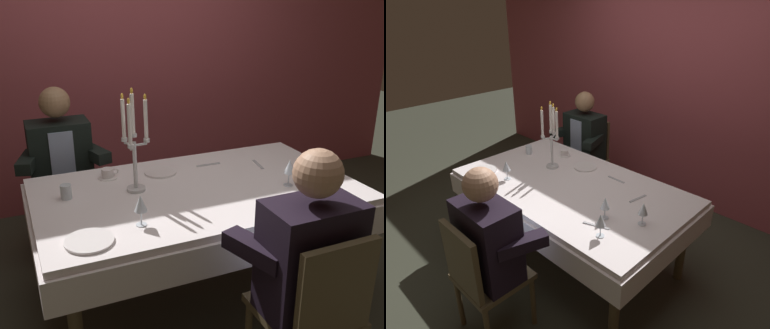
{
  "view_description": "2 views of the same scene",
  "coord_description": "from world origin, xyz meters",
  "views": [
    {
      "loc": [
        -1.01,
        -2.26,
        1.83
      ],
      "look_at": [
        0.02,
        0.14,
        0.84
      ],
      "focal_mm": 42.25,
      "sensor_mm": 36.0,
      "label": 1
    },
    {
      "loc": [
        1.79,
        -1.74,
        2.1
      ],
      "look_at": [
        -0.04,
        0.12,
        0.86
      ],
      "focal_mm": 32.3,
      "sensor_mm": 36.0,
      "label": 2
    }
  ],
  "objects": [
    {
      "name": "fork_0",
      "position": [
        0.22,
        0.32,
        0.74
      ],
      "size": [
        0.17,
        0.02,
        0.01
      ],
      "primitive_type": "cube",
      "rotation": [
        0.0,
        0.0,
        -0.02
      ],
      "color": "#B7B7BC",
      "rests_on": "dining_table"
    },
    {
      "name": "knife_2",
      "position": [
        0.54,
        -0.29,
        0.74
      ],
      "size": [
        0.18,
        0.08,
        0.01
      ],
      "primitive_type": "cube",
      "rotation": [
        0.0,
        0.0,
        0.34
      ],
      "color": "#B7B7BC",
      "rests_on": "dining_table"
    },
    {
      "name": "coffee_cup_0",
      "position": [
        -0.46,
        0.37,
        0.77
      ],
      "size": [
        0.13,
        0.12,
        0.06
      ],
      "color": "white",
      "rests_on": "dining_table"
    },
    {
      "name": "dinner_plate_0",
      "position": [
        -0.72,
        -0.38,
        0.75
      ],
      "size": [
        0.23,
        0.23,
        0.01
      ],
      "primitive_type": "cylinder",
      "color": "white",
      "rests_on": "dining_table"
    },
    {
      "name": "wine_glass_1",
      "position": [
        0.52,
        -0.18,
        0.86
      ],
      "size": [
        0.07,
        0.07,
        0.16
      ],
      "color": "silver",
      "rests_on": "dining_table"
    },
    {
      "name": "dinner_plate_1",
      "position": [
        -0.13,
        0.31,
        0.75
      ],
      "size": [
        0.21,
        0.21,
        0.01
      ],
      "primitive_type": "cylinder",
      "color": "white",
      "rests_on": "dining_table"
    },
    {
      "name": "seated_diner_1",
      "position": [
        0.15,
        -0.89,
        0.74
      ],
      "size": [
        0.63,
        0.48,
        1.24
      ],
      "color": "brown",
      "rests_on": "ground_plane"
    },
    {
      "name": "ground_plane",
      "position": [
        0.0,
        0.0,
        0.0
      ],
      "size": [
        12.0,
        12.0,
        0.0
      ],
      "primitive_type": "plane",
      "color": "#343629"
    },
    {
      "name": "seated_diner_0",
      "position": [
        -0.68,
        0.89,
        0.74
      ],
      "size": [
        0.63,
        0.48,
        1.24
      ],
      "color": "brown",
      "rests_on": "ground_plane"
    },
    {
      "name": "wine_glass_0",
      "position": [
        0.63,
        -0.36,
        0.85
      ],
      "size": [
        0.07,
        0.07,
        0.16
      ],
      "color": "silver",
      "rests_on": "dining_table"
    },
    {
      "name": "back_wall",
      "position": [
        0.0,
        1.66,
        1.35
      ],
      "size": [
        6.0,
        0.12,
        2.7
      ],
      "primitive_type": "cube",
      "color": "#9E4249",
      "rests_on": "ground_plane"
    },
    {
      "name": "candelabra",
      "position": [
        -0.35,
        0.11,
        1.01
      ],
      "size": [
        0.15,
        0.17,
        0.61
      ],
      "color": "silver",
      "rests_on": "dining_table"
    },
    {
      "name": "wine_glass_3",
      "position": [
        0.74,
        -0.06,
        0.85
      ],
      "size": [
        0.07,
        0.07,
        0.16
      ],
      "color": "silver",
      "rests_on": "dining_table"
    },
    {
      "name": "fork_1",
      "position": [
        0.53,
        0.19,
        0.74
      ],
      "size": [
        0.05,
        0.17,
        0.01
      ],
      "primitive_type": "cube",
      "rotation": [
        0.0,
        0.0,
        1.41
      ],
      "color": "#B7B7BC",
      "rests_on": "dining_table"
    },
    {
      "name": "water_tumbler_0",
      "position": [
        -0.74,
        0.16,
        0.78
      ],
      "size": [
        0.06,
        0.06,
        0.08
      ],
      "primitive_type": "cylinder",
      "color": "silver",
      "rests_on": "dining_table"
    },
    {
      "name": "dining_table",
      "position": [
        0.0,
        0.0,
        0.62
      ],
      "size": [
        1.94,
        1.14,
        0.74
      ],
      "color": "white",
      "rests_on": "ground_plane"
    },
    {
      "name": "wine_glass_2",
      "position": [
        -0.45,
        -0.31,
        0.86
      ],
      "size": [
        0.07,
        0.07,
        0.16
      ],
      "color": "silver",
      "rests_on": "dining_table"
    }
  ]
}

